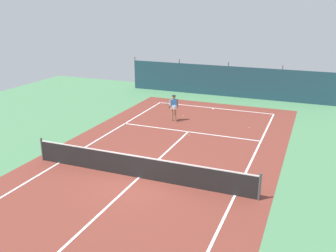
{
  "coord_description": "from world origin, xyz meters",
  "views": [
    {
      "loc": [
        6.53,
        -12.84,
        7.04
      ],
      "look_at": [
        -0.46,
        4.44,
        0.9
      ],
      "focal_mm": 39.99,
      "sensor_mm": 36.0,
      "label": 1
    }
  ],
  "objects_px": {
    "tennis_ball_by_sideline": "(189,135)",
    "tennis_player": "(174,106)",
    "tennis_net": "(139,167)",
    "parked_car": "(249,80)",
    "tennis_ball_near_player": "(183,116)",
    "tennis_ball_midcourt": "(249,128)"
  },
  "relations": [
    {
      "from": "tennis_net",
      "to": "tennis_player",
      "type": "relative_size",
      "value": 6.17
    },
    {
      "from": "tennis_ball_midcourt",
      "to": "tennis_ball_by_sideline",
      "type": "height_order",
      "value": "same"
    },
    {
      "from": "tennis_ball_near_player",
      "to": "tennis_ball_by_sideline",
      "type": "distance_m",
      "value": 3.73
    },
    {
      "from": "tennis_ball_by_sideline",
      "to": "tennis_ball_midcourt",
      "type": "bearing_deg",
      "value": 41.59
    },
    {
      "from": "tennis_net",
      "to": "tennis_player",
      "type": "xyz_separation_m",
      "value": [
        -1.55,
        8.05,
        0.45
      ]
    },
    {
      "from": "tennis_net",
      "to": "tennis_ball_by_sideline",
      "type": "distance_m",
      "value": 5.8
    },
    {
      "from": "tennis_ball_near_player",
      "to": "tennis_ball_by_sideline",
      "type": "relative_size",
      "value": 1.0
    },
    {
      "from": "tennis_ball_by_sideline",
      "to": "tennis_ball_near_player",
      "type": "bearing_deg",
      "value": 115.2
    },
    {
      "from": "tennis_net",
      "to": "parked_car",
      "type": "bearing_deg",
      "value": 86.51
    },
    {
      "from": "tennis_player",
      "to": "tennis_ball_midcourt",
      "type": "distance_m",
      "value": 4.78
    },
    {
      "from": "tennis_net",
      "to": "tennis_player",
      "type": "distance_m",
      "value": 8.21
    },
    {
      "from": "tennis_ball_by_sideline",
      "to": "tennis_player",
      "type": "bearing_deg",
      "value": 128.62
    },
    {
      "from": "tennis_net",
      "to": "parked_car",
      "type": "distance_m",
      "value": 18.69
    },
    {
      "from": "tennis_net",
      "to": "tennis_ball_near_player",
      "type": "xyz_separation_m",
      "value": [
        -1.31,
        9.15,
        -0.48
      ]
    },
    {
      "from": "tennis_player",
      "to": "tennis_ball_near_player",
      "type": "relative_size",
      "value": 24.85
    },
    {
      "from": "tennis_player",
      "to": "tennis_ball_midcourt",
      "type": "xyz_separation_m",
      "value": [
        4.68,
        0.26,
        -0.93
      ]
    },
    {
      "from": "parked_car",
      "to": "tennis_ball_by_sideline",
      "type": "bearing_deg",
      "value": 89.89
    },
    {
      "from": "parked_car",
      "to": "tennis_ball_midcourt",
      "type": "bearing_deg",
      "value": 104.67
    },
    {
      "from": "tennis_player",
      "to": "tennis_ball_midcourt",
      "type": "relative_size",
      "value": 24.85
    },
    {
      "from": "tennis_ball_midcourt",
      "to": "tennis_ball_by_sideline",
      "type": "xyz_separation_m",
      "value": [
        -2.86,
        -2.54,
        0.0
      ]
    },
    {
      "from": "tennis_player",
      "to": "tennis_ball_near_player",
      "type": "xyz_separation_m",
      "value": [
        0.23,
        1.1,
        -0.93
      ]
    },
    {
      "from": "tennis_player",
      "to": "parked_car",
      "type": "distance_m",
      "value": 10.94
    }
  ]
}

